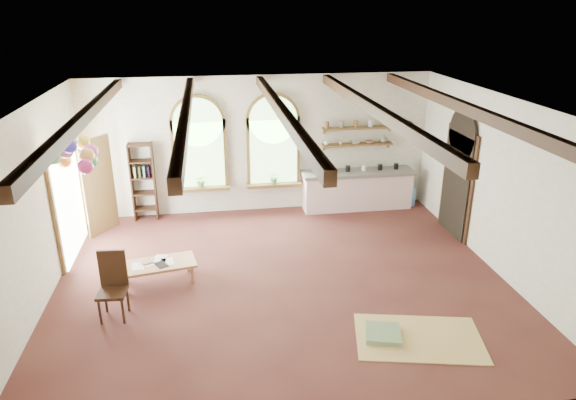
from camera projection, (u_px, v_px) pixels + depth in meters
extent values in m
plane|color=#532A22|center=(282.00, 281.00, 9.29)|extent=(8.00, 8.00, 0.00)
cube|color=brown|center=(200.00, 154.00, 11.73)|extent=(1.24, 0.08, 1.64)
cylinder|color=brown|center=(198.00, 122.00, 11.45)|extent=(1.24, 0.08, 1.24)
cube|color=#88BF72|center=(200.00, 155.00, 11.69)|extent=(1.10, 0.04, 1.50)
cube|color=brown|center=(202.00, 188.00, 11.93)|extent=(1.30, 0.28, 0.08)
cube|color=brown|center=(273.00, 151.00, 11.97)|extent=(1.24, 0.08, 1.64)
cylinder|color=brown|center=(273.00, 120.00, 11.70)|extent=(1.24, 0.08, 1.24)
cube|color=#88BF72|center=(274.00, 152.00, 11.93)|extent=(1.10, 0.04, 1.50)
cube|color=brown|center=(274.00, 184.00, 12.17)|extent=(1.30, 0.28, 0.08)
cube|color=brown|center=(68.00, 198.00, 9.96)|extent=(0.10, 1.90, 2.50)
cube|color=black|center=(456.00, 185.00, 10.84)|extent=(0.10, 1.30, 2.40)
cube|color=#F5CFD7|center=(357.00, 191.00, 12.41)|extent=(2.60, 0.55, 0.86)
cube|color=gray|center=(358.00, 173.00, 12.24)|extent=(2.68, 0.62, 0.08)
cube|color=brown|center=(357.00, 144.00, 12.17)|extent=(1.70, 0.24, 0.04)
cube|color=brown|center=(358.00, 128.00, 12.02)|extent=(1.70, 0.24, 0.04)
cylinder|color=black|center=(408.00, 127.00, 12.28)|extent=(0.32, 0.04, 0.32)
cube|color=black|center=(132.00, 182.00, 11.59)|extent=(0.03, 0.32, 1.80)
cube|color=black|center=(155.00, 181.00, 11.66)|extent=(0.03, 0.32, 1.80)
cube|color=tan|center=(157.00, 265.00, 9.11)|extent=(1.42, 0.84, 0.05)
cube|color=tan|center=(125.00, 285.00, 8.82)|extent=(0.06, 0.06, 0.34)
cube|color=tan|center=(192.00, 274.00, 9.16)|extent=(0.06, 0.06, 0.34)
cube|color=tan|center=(124.00, 273.00, 9.20)|extent=(0.06, 0.06, 0.34)
cube|color=tan|center=(189.00, 263.00, 9.55)|extent=(0.06, 0.06, 0.34)
cube|color=black|center=(112.00, 293.00, 8.05)|extent=(0.47, 0.47, 0.05)
cube|color=black|center=(113.00, 269.00, 8.12)|extent=(0.44, 0.08, 0.64)
cube|color=tan|center=(419.00, 338.00, 7.70)|extent=(2.07, 1.53, 0.02)
cube|color=#6B885E|center=(383.00, 334.00, 7.73)|extent=(0.64, 0.64, 0.09)
cylinder|color=#5F97CD|center=(388.00, 197.00, 12.59)|extent=(0.31, 0.31, 0.46)
sphere|color=#5F97CD|center=(389.00, 186.00, 12.49)|extent=(0.16, 0.16, 0.16)
cylinder|color=#5F97CD|center=(409.00, 196.00, 12.67)|extent=(0.30, 0.30, 0.45)
sphere|color=#5F97CD|center=(410.00, 186.00, 12.57)|extent=(0.16, 0.16, 0.16)
cylinder|color=silver|center=(72.00, 127.00, 8.53)|extent=(0.01, 0.01, 0.85)
sphere|color=green|center=(90.00, 160.00, 8.81)|extent=(0.26, 0.26, 0.26)
sphere|color=#DF4AA3|center=(91.00, 151.00, 8.92)|extent=(0.26, 0.26, 0.26)
sphere|color=gold|center=(82.00, 142.00, 9.00)|extent=(0.26, 0.26, 0.26)
sphere|color=white|center=(71.00, 139.00, 8.75)|extent=(0.26, 0.26, 0.26)
sphere|color=orange|center=(63.00, 161.00, 8.81)|extent=(0.26, 0.26, 0.26)
sphere|color=#4CB360|center=(53.00, 157.00, 8.57)|extent=(0.26, 0.26, 0.26)
sphere|color=#D46485|center=(66.00, 151.00, 8.50)|extent=(0.26, 0.26, 0.26)
sphere|color=#4938F0|center=(69.00, 146.00, 8.35)|extent=(0.26, 0.26, 0.26)
sphere|color=#F3369C|center=(86.00, 167.00, 8.48)|extent=(0.26, 0.26, 0.26)
sphere|color=#E7C151|center=(87.00, 156.00, 8.66)|extent=(0.26, 0.26, 0.26)
imported|color=olive|center=(141.00, 262.00, 9.11)|extent=(0.27, 0.31, 0.02)
cube|color=black|center=(161.00, 265.00, 9.05)|extent=(0.27, 0.30, 0.01)
imported|color=#598C4C|center=(201.00, 181.00, 11.83)|extent=(0.27, 0.23, 0.30)
imported|color=#598C4C|center=(274.00, 177.00, 12.08)|extent=(0.27, 0.23, 0.30)
imported|color=white|center=(326.00, 143.00, 12.03)|extent=(0.12, 0.10, 0.10)
imported|color=beige|center=(341.00, 142.00, 12.08)|extent=(0.10, 0.10, 0.09)
imported|color=beige|center=(355.00, 143.00, 12.14)|extent=(0.22, 0.22, 0.05)
imported|color=#8C664C|center=(369.00, 142.00, 12.19)|extent=(0.20, 0.20, 0.06)
imported|color=slate|center=(384.00, 139.00, 12.22)|extent=(0.18, 0.18, 0.19)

